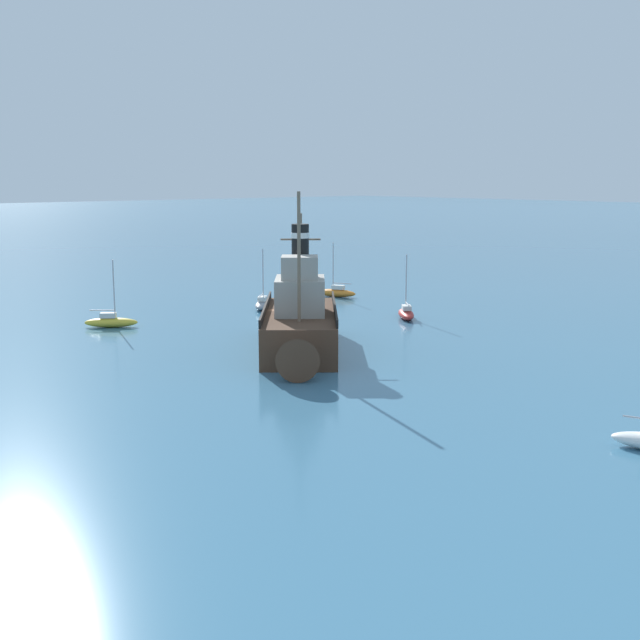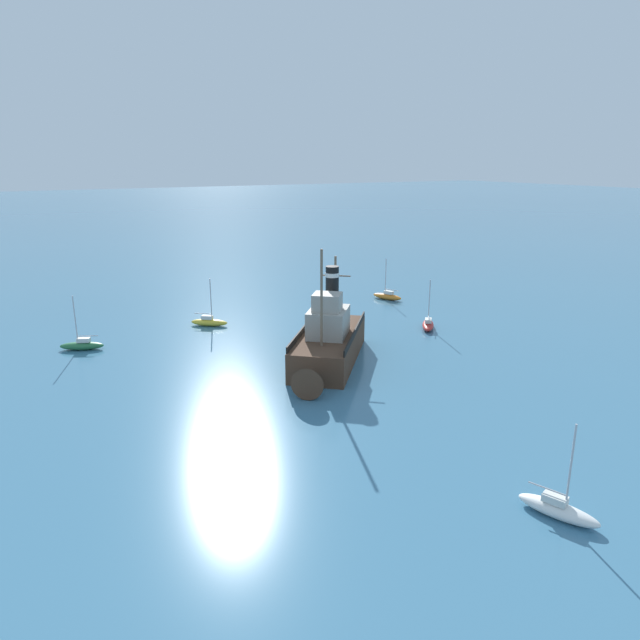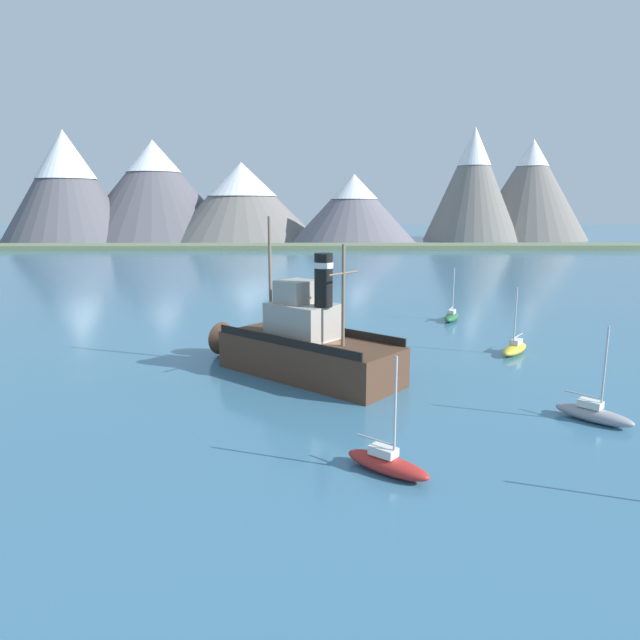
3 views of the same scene
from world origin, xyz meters
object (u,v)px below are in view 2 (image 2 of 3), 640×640
(sailboat_white, at_px, (558,509))
(old_tugboat, at_px, (328,342))
(sailboat_yellow, at_px, (209,322))
(sailboat_orange, at_px, (387,296))
(sailboat_green, at_px, (82,345))
(sailboat_grey, at_px, (326,307))
(sailboat_red, at_px, (428,324))

(sailboat_white, bearing_deg, old_tugboat, -2.86)
(sailboat_yellow, bearing_deg, sailboat_orange, -89.44)
(old_tugboat, height_order, sailboat_green, old_tugboat)
(sailboat_yellow, bearing_deg, sailboat_grey, -93.13)
(sailboat_yellow, height_order, sailboat_orange, same)
(sailboat_grey, xyz_separation_m, sailboat_green, (-0.90, 25.51, 0.00))
(sailboat_yellow, distance_m, sailboat_white, 39.07)
(sailboat_red, bearing_deg, sailboat_white, 151.30)
(old_tugboat, distance_m, sailboat_green, 22.07)
(sailboat_yellow, bearing_deg, sailboat_red, -122.14)
(sailboat_orange, bearing_deg, sailboat_red, 162.78)
(sailboat_red, xyz_separation_m, sailboat_orange, (11.93, -3.70, 0.00))
(sailboat_grey, xyz_separation_m, sailboat_orange, (0.94, -9.10, 0.00))
(sailboat_red, bearing_deg, sailboat_orange, -17.22)
(sailboat_grey, distance_m, sailboat_white, 39.32)
(sailboat_red, height_order, sailboat_white, same)
(old_tugboat, distance_m, sailboat_orange, 23.41)
(old_tugboat, bearing_deg, sailboat_red, -75.02)
(sailboat_white, bearing_deg, sailboat_yellow, 5.52)
(old_tugboat, height_order, sailboat_red, old_tugboat)
(sailboat_red, distance_m, sailboat_white, 30.99)
(sailboat_orange, bearing_deg, old_tugboat, 131.86)
(sailboat_grey, distance_m, sailboat_red, 12.24)
(sailboat_green, height_order, sailboat_white, same)
(old_tugboat, relative_size, sailboat_green, 2.67)
(sailboat_grey, distance_m, sailboat_green, 25.52)
(sailboat_green, bearing_deg, sailboat_red, -108.07)
(old_tugboat, relative_size, sailboat_white, 2.67)
(sailboat_grey, bearing_deg, old_tugboat, 150.46)
(old_tugboat, xyz_separation_m, sailboat_yellow, (15.38, 4.93, -1.40))
(old_tugboat, bearing_deg, sailboat_white, 177.14)
(sailboat_white, bearing_deg, sailboat_red, -28.70)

